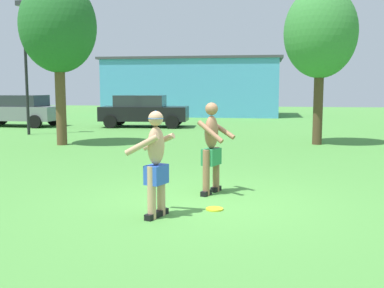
{
  "coord_description": "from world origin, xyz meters",
  "views": [
    {
      "loc": [
        1.02,
        -7.73,
        1.98
      ],
      "look_at": [
        -0.27,
        0.41,
        0.96
      ],
      "focal_mm": 43.1,
      "sensor_mm": 36.0,
      "label": 1
    }
  ],
  "objects_px": {
    "frisbee": "(215,209)",
    "car_gray_near_post": "(18,110)",
    "player_with_cap": "(156,160)",
    "player_in_green": "(212,146)",
    "tree_near_building": "(320,34)",
    "car_black_mid_lot": "(143,110)",
    "tree_left_field": "(58,27)",
    "lamp_post": "(25,53)"
  },
  "relations": [
    {
      "from": "player_with_cap",
      "to": "car_black_mid_lot",
      "type": "height_order",
      "value": "player_with_cap"
    },
    {
      "from": "car_black_mid_lot",
      "to": "lamp_post",
      "type": "distance_m",
      "value": 6.34
    },
    {
      "from": "tree_near_building",
      "to": "tree_left_field",
      "type": "bearing_deg",
      "value": -170.25
    },
    {
      "from": "frisbee",
      "to": "car_black_mid_lot",
      "type": "distance_m",
      "value": 15.97
    },
    {
      "from": "car_gray_near_post",
      "to": "frisbee",
      "type": "bearing_deg",
      "value": -51.22
    },
    {
      "from": "car_gray_near_post",
      "to": "tree_near_building",
      "type": "distance_m",
      "value": 15.45
    },
    {
      "from": "player_with_cap",
      "to": "player_in_green",
      "type": "distance_m",
      "value": 1.83
    },
    {
      "from": "player_in_green",
      "to": "lamp_post",
      "type": "distance_m",
      "value": 13.21
    },
    {
      "from": "frisbee",
      "to": "lamp_post",
      "type": "bearing_deg",
      "value": 130.19
    },
    {
      "from": "car_gray_near_post",
      "to": "tree_left_field",
      "type": "distance_m",
      "value": 9.3
    },
    {
      "from": "player_in_green",
      "to": "car_gray_near_post",
      "type": "height_order",
      "value": "player_in_green"
    },
    {
      "from": "frisbee",
      "to": "tree_left_field",
      "type": "bearing_deg",
      "value": 128.79
    },
    {
      "from": "tree_left_field",
      "to": "tree_near_building",
      "type": "height_order",
      "value": "tree_left_field"
    },
    {
      "from": "lamp_post",
      "to": "tree_left_field",
      "type": "height_order",
      "value": "tree_left_field"
    },
    {
      "from": "car_gray_near_post",
      "to": "tree_near_building",
      "type": "height_order",
      "value": "tree_near_building"
    },
    {
      "from": "car_black_mid_lot",
      "to": "tree_near_building",
      "type": "relative_size",
      "value": 0.83
    },
    {
      "from": "lamp_post",
      "to": "car_black_mid_lot",
      "type": "bearing_deg",
      "value": 49.4
    },
    {
      "from": "player_with_cap",
      "to": "tree_left_field",
      "type": "xyz_separation_m",
      "value": [
        -5.29,
        8.19,
        3.08
      ]
    },
    {
      "from": "player_with_cap",
      "to": "frisbee",
      "type": "relative_size",
      "value": 5.71
    },
    {
      "from": "player_in_green",
      "to": "tree_near_building",
      "type": "relative_size",
      "value": 0.32
    },
    {
      "from": "car_gray_near_post",
      "to": "car_black_mid_lot",
      "type": "bearing_deg",
      "value": 5.48
    },
    {
      "from": "frisbee",
      "to": "car_gray_near_post",
      "type": "xyz_separation_m",
      "value": [
        -11.61,
        14.46,
        0.81
      ]
    },
    {
      "from": "tree_near_building",
      "to": "car_gray_near_post",
      "type": "bearing_deg",
      "value": 159.43
    },
    {
      "from": "player_in_green",
      "to": "frisbee",
      "type": "height_order",
      "value": "player_in_green"
    },
    {
      "from": "frisbee",
      "to": "tree_near_building",
      "type": "relative_size",
      "value": 0.05
    },
    {
      "from": "player_with_cap",
      "to": "car_gray_near_post",
      "type": "distance_m",
      "value": 18.48
    },
    {
      "from": "player_in_green",
      "to": "tree_near_building",
      "type": "distance_m",
      "value": 8.92
    },
    {
      "from": "player_in_green",
      "to": "car_black_mid_lot",
      "type": "height_order",
      "value": "player_in_green"
    },
    {
      "from": "frisbee",
      "to": "tree_left_field",
      "type": "height_order",
      "value": "tree_left_field"
    },
    {
      "from": "frisbee",
      "to": "car_gray_near_post",
      "type": "height_order",
      "value": "car_gray_near_post"
    },
    {
      "from": "car_black_mid_lot",
      "to": "tree_left_field",
      "type": "height_order",
      "value": "tree_left_field"
    },
    {
      "from": "car_black_mid_lot",
      "to": "frisbee",
      "type": "bearing_deg",
      "value": -70.88
    },
    {
      "from": "tree_near_building",
      "to": "car_black_mid_lot",
      "type": "bearing_deg",
      "value": 142.73
    },
    {
      "from": "player_with_cap",
      "to": "tree_left_field",
      "type": "height_order",
      "value": "tree_left_field"
    },
    {
      "from": "player_in_green",
      "to": "car_black_mid_lot",
      "type": "relative_size",
      "value": 0.39
    },
    {
      "from": "tree_left_field",
      "to": "tree_near_building",
      "type": "distance_m",
      "value": 8.85
    },
    {
      "from": "car_gray_near_post",
      "to": "lamp_post",
      "type": "bearing_deg",
      "value": -55.51
    },
    {
      "from": "frisbee",
      "to": "tree_left_field",
      "type": "relative_size",
      "value": 0.05
    },
    {
      "from": "player_in_green",
      "to": "tree_near_building",
      "type": "height_order",
      "value": "tree_near_building"
    },
    {
      "from": "frisbee",
      "to": "lamp_post",
      "type": "distance_m",
      "value": 14.35
    },
    {
      "from": "frisbee",
      "to": "tree_near_building",
      "type": "bearing_deg",
      "value": 74.19
    },
    {
      "from": "player_in_green",
      "to": "car_gray_near_post",
      "type": "bearing_deg",
      "value": 130.66
    }
  ]
}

